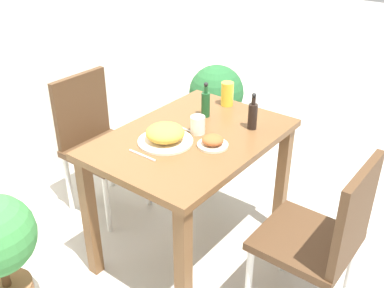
{
  "coord_description": "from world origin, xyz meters",
  "views": [
    {
      "loc": [
        -1.6,
        -1.24,
        1.81
      ],
      "look_at": [
        0.0,
        0.0,
        0.7
      ],
      "focal_mm": 42.0,
      "sensor_mm": 36.0,
      "label": 1
    }
  ],
  "objects_px": {
    "juice_glass": "(227,94)",
    "sauce_bottle": "(206,103)",
    "chair_near": "(324,235)",
    "side_plate": "(213,142)",
    "chair_far": "(96,137)",
    "potted_plant_right": "(216,102)",
    "drink_cup": "(198,125)",
    "food_plate": "(165,135)",
    "condiment_bottle": "(253,115)"
  },
  "relations": [
    {
      "from": "juice_glass",
      "to": "sauce_bottle",
      "type": "relative_size",
      "value": 0.7
    },
    {
      "from": "chair_near",
      "to": "juice_glass",
      "type": "bearing_deg",
      "value": -118.09
    },
    {
      "from": "side_plate",
      "to": "chair_far",
      "type": "bearing_deg",
      "value": 88.34
    },
    {
      "from": "juice_glass",
      "to": "sauce_bottle",
      "type": "height_order",
      "value": "sauce_bottle"
    },
    {
      "from": "potted_plant_right",
      "to": "chair_far",
      "type": "bearing_deg",
      "value": 163.67
    },
    {
      "from": "chair_near",
      "to": "chair_far",
      "type": "distance_m",
      "value": 1.52
    },
    {
      "from": "drink_cup",
      "to": "sauce_bottle",
      "type": "relative_size",
      "value": 0.46
    },
    {
      "from": "chair_near",
      "to": "potted_plant_right",
      "type": "height_order",
      "value": "chair_near"
    },
    {
      "from": "drink_cup",
      "to": "juice_glass",
      "type": "relative_size",
      "value": 0.67
    },
    {
      "from": "food_plate",
      "to": "side_plate",
      "type": "height_order",
      "value": "food_plate"
    },
    {
      "from": "side_plate",
      "to": "juice_glass",
      "type": "distance_m",
      "value": 0.51
    },
    {
      "from": "chair_far",
      "to": "food_plate",
      "type": "xyz_separation_m",
      "value": [
        -0.14,
        -0.7,
        0.3
      ]
    },
    {
      "from": "chair_far",
      "to": "condiment_bottle",
      "type": "xyz_separation_m",
      "value": [
        0.26,
        -0.96,
        0.33
      ]
    },
    {
      "from": "chair_far",
      "to": "sauce_bottle",
      "type": "xyz_separation_m",
      "value": [
        0.23,
        -0.68,
        0.33
      ]
    },
    {
      "from": "chair_far",
      "to": "condiment_bottle",
      "type": "distance_m",
      "value": 1.05
    },
    {
      "from": "condiment_bottle",
      "to": "drink_cup",
      "type": "bearing_deg",
      "value": 138.13
    },
    {
      "from": "chair_near",
      "to": "chair_far",
      "type": "xyz_separation_m",
      "value": [
        0.01,
        1.52,
        0.0
      ]
    },
    {
      "from": "juice_glass",
      "to": "condiment_bottle",
      "type": "bearing_deg",
      "value": -122.41
    },
    {
      "from": "food_plate",
      "to": "potted_plant_right",
      "type": "height_order",
      "value": "food_plate"
    },
    {
      "from": "side_plate",
      "to": "potted_plant_right",
      "type": "relative_size",
      "value": 0.2
    },
    {
      "from": "side_plate",
      "to": "juice_glass",
      "type": "xyz_separation_m",
      "value": [
        0.46,
        0.22,
        0.04
      ]
    },
    {
      "from": "sauce_bottle",
      "to": "chair_near",
      "type": "bearing_deg",
      "value": -106.14
    },
    {
      "from": "food_plate",
      "to": "drink_cup",
      "type": "relative_size",
      "value": 2.97
    },
    {
      "from": "juice_glass",
      "to": "sauce_bottle",
      "type": "xyz_separation_m",
      "value": [
        -0.2,
        0.01,
        0.01
      ]
    },
    {
      "from": "food_plate",
      "to": "potted_plant_right",
      "type": "relative_size",
      "value": 0.36
    },
    {
      "from": "side_plate",
      "to": "drink_cup",
      "type": "height_order",
      "value": "drink_cup"
    },
    {
      "from": "food_plate",
      "to": "condiment_bottle",
      "type": "xyz_separation_m",
      "value": [
        0.39,
        -0.26,
        0.04
      ]
    },
    {
      "from": "sauce_bottle",
      "to": "juice_glass",
      "type": "bearing_deg",
      "value": -2.49
    },
    {
      "from": "side_plate",
      "to": "drink_cup",
      "type": "xyz_separation_m",
      "value": [
        0.07,
        0.14,
        0.02
      ]
    },
    {
      "from": "chair_near",
      "to": "side_plate",
      "type": "height_order",
      "value": "chair_near"
    },
    {
      "from": "sauce_bottle",
      "to": "condiment_bottle",
      "type": "height_order",
      "value": "same"
    },
    {
      "from": "food_plate",
      "to": "drink_cup",
      "type": "distance_m",
      "value": 0.19
    },
    {
      "from": "food_plate",
      "to": "juice_glass",
      "type": "relative_size",
      "value": 1.98
    },
    {
      "from": "potted_plant_right",
      "to": "juice_glass",
      "type": "bearing_deg",
      "value": -139.99
    },
    {
      "from": "chair_far",
      "to": "juice_glass",
      "type": "distance_m",
      "value": 0.87
    },
    {
      "from": "chair_far",
      "to": "food_plate",
      "type": "distance_m",
      "value": 0.78
    },
    {
      "from": "drink_cup",
      "to": "sauce_bottle",
      "type": "bearing_deg",
      "value": 25.32
    },
    {
      "from": "chair_near",
      "to": "juice_glass",
      "type": "xyz_separation_m",
      "value": [
        0.44,
        0.83,
        0.33
      ]
    },
    {
      "from": "chair_near",
      "to": "juice_glass",
      "type": "height_order",
      "value": "juice_glass"
    },
    {
      "from": "chair_far",
      "to": "chair_near",
      "type": "bearing_deg",
      "value": -90.4
    },
    {
      "from": "side_plate",
      "to": "drink_cup",
      "type": "relative_size",
      "value": 1.64
    },
    {
      "from": "food_plate",
      "to": "condiment_bottle",
      "type": "bearing_deg",
      "value": -33.22
    },
    {
      "from": "food_plate",
      "to": "juice_glass",
      "type": "distance_m",
      "value": 0.57
    },
    {
      "from": "condiment_bottle",
      "to": "juice_glass",
      "type": "bearing_deg",
      "value": 57.59
    },
    {
      "from": "drink_cup",
      "to": "condiment_bottle",
      "type": "distance_m",
      "value": 0.29
    },
    {
      "from": "side_plate",
      "to": "potted_plant_right",
      "type": "distance_m",
      "value": 1.18
    },
    {
      "from": "drink_cup",
      "to": "juice_glass",
      "type": "xyz_separation_m",
      "value": [
        0.39,
        0.08,
        0.02
      ]
    },
    {
      "from": "chair_near",
      "to": "condiment_bottle",
      "type": "height_order",
      "value": "condiment_bottle"
    },
    {
      "from": "chair_near",
      "to": "drink_cup",
      "type": "height_order",
      "value": "chair_near"
    },
    {
      "from": "sauce_bottle",
      "to": "drink_cup",
      "type": "bearing_deg",
      "value": -154.68
    }
  ]
}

